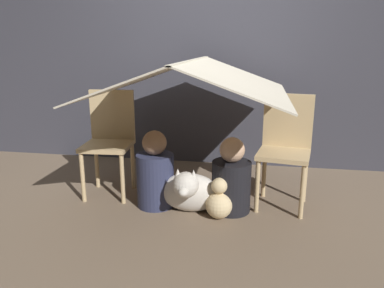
{
  "coord_description": "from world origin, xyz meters",
  "views": [
    {
      "loc": [
        0.51,
        -2.69,
        1.29
      ],
      "look_at": [
        0.0,
        0.23,
        0.5
      ],
      "focal_mm": 35.0,
      "sensor_mm": 36.0,
      "label": 1
    }
  ],
  "objects": [
    {
      "name": "ground_plane",
      "position": [
        0.0,
        0.0,
        0.0
      ],
      "size": [
        8.8,
        8.8,
        0.0
      ],
      "primitive_type": "plane",
      "color": "#7A6651"
    },
    {
      "name": "wall_back",
      "position": [
        0.0,
        1.32,
        1.25
      ],
      "size": [
        7.0,
        0.05,
        2.5
      ],
      "color": "#3D3D47",
      "rests_on": "ground_plane"
    },
    {
      "name": "chair_left",
      "position": [
        -0.74,
        0.3,
        0.5
      ],
      "size": [
        0.42,
        0.42,
        0.9
      ],
      "rotation": [
        0.0,
        0.0,
        0.07
      ],
      "color": "#D1B27F",
      "rests_on": "ground_plane"
    },
    {
      "name": "chair_right",
      "position": [
        0.75,
        0.3,
        0.5
      ],
      "size": [
        0.46,
        0.46,
        0.9
      ],
      "rotation": [
        0.0,
        0.0,
        -0.17
      ],
      "color": "#D1B27F",
      "rests_on": "ground_plane"
    },
    {
      "name": "sheet_canopy",
      "position": [
        0.0,
        0.23,
        1.04
      ],
      "size": [
        1.48,
        1.59,
        0.27
      ],
      "color": "silver"
    },
    {
      "name": "person_front",
      "position": [
        -0.28,
        0.08,
        0.27
      ],
      "size": [
        0.3,
        0.3,
        0.63
      ],
      "color": "#2D3351",
      "rests_on": "ground_plane"
    },
    {
      "name": "person_second",
      "position": [
        0.34,
        0.08,
        0.25
      ],
      "size": [
        0.31,
        0.31,
        0.6
      ],
      "color": "black",
      "rests_on": "ground_plane"
    },
    {
      "name": "dog",
      "position": [
        0.02,
        -0.02,
        0.19
      ],
      "size": [
        0.48,
        0.42,
        0.41
      ],
      "color": "silver",
      "rests_on": "ground_plane"
    },
    {
      "name": "floor_cushion",
      "position": [
        0.12,
        0.28,
        0.05
      ],
      "size": [
        0.46,
        0.37,
        0.1
      ],
      "color": "#CC664C",
      "rests_on": "ground_plane"
    },
    {
      "name": "plush_toy",
      "position": [
        0.26,
        -0.06,
        0.13
      ],
      "size": [
        0.2,
        0.2,
        0.32
      ],
      "color": "beige",
      "rests_on": "ground_plane"
    }
  ]
}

